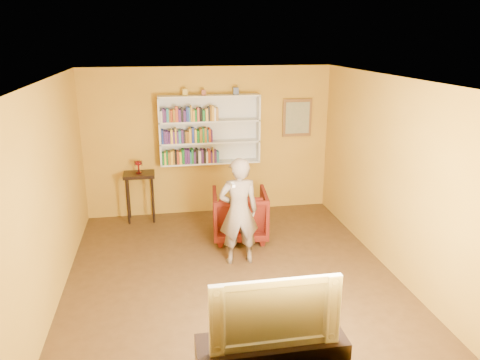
% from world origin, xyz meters
% --- Properties ---
extents(room_shell, '(5.30, 5.80, 2.88)m').
position_xyz_m(room_shell, '(0.00, 0.00, 1.02)').
color(room_shell, '#3F2914').
rests_on(room_shell, ground).
extents(bookshelf, '(1.80, 0.29, 1.23)m').
position_xyz_m(bookshelf, '(0.00, 2.41, 1.59)').
color(bookshelf, silver).
rests_on(bookshelf, room_shell).
extents(books_row_lower, '(1.01, 0.19, 0.26)m').
position_xyz_m(books_row_lower, '(-0.36, 2.30, 1.13)').
color(books_row_lower, '#176825').
rests_on(books_row_lower, bookshelf).
extents(books_row_middle, '(0.90, 0.19, 0.27)m').
position_xyz_m(books_row_middle, '(-0.41, 2.30, 1.51)').
color(books_row_middle, navy).
rests_on(books_row_middle, bookshelf).
extents(books_row_upper, '(1.01, 0.18, 0.27)m').
position_xyz_m(books_row_upper, '(-0.35, 2.30, 1.89)').
color(books_row_upper, silver).
rests_on(books_row_upper, bookshelf).
extents(ornament_left, '(0.08, 0.08, 0.11)m').
position_xyz_m(ornament_left, '(-0.42, 2.35, 2.27)').
color(ornament_left, gold).
rests_on(ornament_left, bookshelf).
extents(ornament_centre, '(0.07, 0.07, 0.09)m').
position_xyz_m(ornament_centre, '(-0.09, 2.35, 2.26)').
color(ornament_centre, brown).
rests_on(ornament_centre, bookshelf).
extents(ornament_right, '(0.09, 0.09, 0.12)m').
position_xyz_m(ornament_right, '(0.47, 2.35, 2.28)').
color(ornament_right, '#434D71').
rests_on(ornament_right, bookshelf).
extents(framed_painting, '(0.55, 0.05, 0.70)m').
position_xyz_m(framed_painting, '(1.65, 2.46, 1.75)').
color(framed_painting, brown).
rests_on(framed_painting, room_shell).
extents(console_table, '(0.54, 0.41, 0.89)m').
position_xyz_m(console_table, '(-1.28, 2.25, 0.73)').
color(console_table, black).
rests_on(console_table, ground).
extents(ruby_lustre, '(0.14, 0.14, 0.23)m').
position_xyz_m(ruby_lustre, '(-1.28, 2.25, 1.05)').
color(ruby_lustre, maroon).
rests_on(ruby_lustre, console_table).
extents(armchair, '(0.96, 0.98, 0.82)m').
position_xyz_m(armchair, '(0.34, 1.18, 0.41)').
color(armchair, '#420804').
rests_on(armchair, ground).
extents(person, '(0.58, 0.39, 1.59)m').
position_xyz_m(person, '(0.17, 0.32, 0.80)').
color(person, '#6B5C4F').
rests_on(person, ground).
extents(game_remote, '(0.04, 0.15, 0.04)m').
position_xyz_m(game_remote, '(0.03, -0.02, 1.32)').
color(game_remote, white).
rests_on(game_remote, person).
extents(television, '(1.19, 0.16, 0.69)m').
position_xyz_m(television, '(0.03, -2.25, 0.85)').
color(television, black).
rests_on(television, tv_cabinet).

